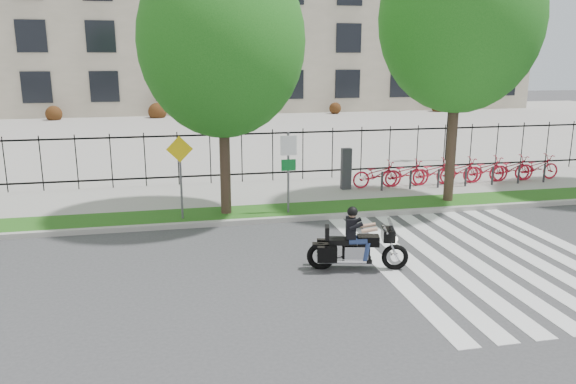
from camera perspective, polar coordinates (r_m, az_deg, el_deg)
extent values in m
plane|color=#39393C|center=(13.10, 0.63, -8.26)|extent=(120.00, 120.00, 0.00)
cube|color=#A1A098|center=(16.88, -2.41, -2.91)|extent=(60.00, 0.20, 0.15)
cube|color=#1D4C13|center=(17.69, -2.87, -2.14)|extent=(60.00, 1.50, 0.15)
cube|color=#9A9690|center=(20.08, -4.01, -0.22)|extent=(60.00, 3.50, 0.15)
cube|color=#9A9690|center=(37.27, -7.83, 6.12)|extent=(80.00, 34.00, 0.10)
cube|color=#A49B84|center=(57.14, -9.78, 18.66)|extent=(60.00, 20.00, 20.00)
cylinder|color=black|center=(27.16, 16.01, 7.07)|extent=(0.14, 0.14, 4.00)
cylinder|color=black|center=(27.03, 16.28, 11.07)|extent=(0.06, 0.70, 0.70)
sphere|color=white|center=(26.86, 15.62, 11.31)|extent=(0.36, 0.36, 0.36)
sphere|color=white|center=(27.19, 16.96, 11.24)|extent=(0.36, 0.36, 0.36)
cylinder|color=#32241B|center=(17.13, -6.44, 3.86)|extent=(0.32, 0.32, 3.69)
ellipsoid|color=#165713|center=(16.89, -6.75, 14.95)|extent=(4.85, 4.85, 5.58)
cylinder|color=#32241B|center=(19.28, 16.33, 5.46)|extent=(0.32, 0.32, 4.33)
ellipsoid|color=#165713|center=(19.13, 17.10, 16.49)|extent=(5.12, 5.12, 5.89)
cube|color=#2D2D33|center=(20.43, 5.92, 2.35)|extent=(0.35, 0.25, 1.50)
imported|color=red|center=(20.88, 9.04, 1.78)|extent=(1.87, 0.65, 0.98)
cylinder|color=#2D2D33|center=(20.46, 9.53, 1.10)|extent=(0.08, 0.08, 0.70)
imported|color=red|center=(21.30, 11.81, 1.89)|extent=(1.87, 0.65, 0.98)
cylinder|color=#2D2D33|center=(20.88, 12.34, 1.23)|extent=(0.08, 0.08, 0.70)
imported|color=red|center=(21.76, 14.47, 1.99)|extent=(1.87, 0.65, 0.98)
cylinder|color=#2D2D33|center=(21.35, 15.03, 1.35)|extent=(0.08, 0.08, 0.70)
imported|color=red|center=(22.26, 17.01, 2.09)|extent=(1.87, 0.65, 0.98)
cylinder|color=#2D2D33|center=(21.87, 17.61, 1.46)|extent=(0.08, 0.08, 0.70)
imported|color=red|center=(22.81, 19.43, 2.17)|extent=(1.87, 0.65, 0.98)
cylinder|color=#2D2D33|center=(22.42, 20.06, 1.56)|extent=(0.08, 0.08, 0.70)
imported|color=red|center=(23.40, 21.74, 2.25)|extent=(1.87, 0.65, 0.98)
cylinder|color=#2D2D33|center=(23.02, 22.39, 1.66)|extent=(0.08, 0.08, 0.70)
imported|color=red|center=(24.03, 23.93, 2.32)|extent=(1.87, 0.65, 0.98)
cylinder|color=#2D2D33|center=(23.66, 24.59, 1.74)|extent=(0.08, 0.08, 0.70)
cylinder|color=#59595B|center=(17.18, 0.03, 1.96)|extent=(0.07, 0.07, 2.50)
cube|color=white|center=(16.99, 0.05, 4.74)|extent=(0.50, 0.03, 0.60)
cube|color=#0C6626|center=(17.10, 0.05, 2.75)|extent=(0.45, 0.03, 0.35)
cylinder|color=#59595B|center=(16.84, -10.83, 1.29)|extent=(0.07, 0.07, 2.40)
cube|color=yellow|center=(16.63, -10.96, 4.29)|extent=(0.78, 0.03, 0.78)
torus|color=black|center=(13.45, 10.81, -6.51)|extent=(0.64, 0.27, 0.63)
torus|color=black|center=(13.28, 3.36, -6.53)|extent=(0.68, 0.29, 0.67)
cube|color=black|center=(13.24, 10.14, -4.26)|extent=(0.39, 0.55, 0.27)
cube|color=#26262B|center=(13.19, 10.45, -3.39)|extent=(0.24, 0.48, 0.28)
cube|color=silver|center=(13.30, 6.92, -6.13)|extent=(0.61, 0.43, 0.36)
cube|color=black|center=(13.23, 8.15, -4.90)|extent=(0.56, 0.42, 0.24)
cube|color=black|center=(13.18, 5.57, -4.98)|extent=(0.70, 0.47, 0.13)
cube|color=black|center=(13.10, 3.99, -4.14)|extent=(0.16, 0.32, 0.31)
cube|color=black|center=(12.98, 4.01, -6.35)|extent=(0.48, 0.25, 0.36)
cube|color=black|center=(13.50, 3.92, -5.55)|extent=(0.48, 0.25, 0.36)
cube|color=black|center=(13.09, 6.40, -3.61)|extent=(0.30, 0.41, 0.47)
sphere|color=tan|center=(13.00, 6.56, -2.16)|extent=(0.21, 0.21, 0.21)
sphere|color=black|center=(12.99, 6.57, -2.00)|extent=(0.25, 0.25, 0.25)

